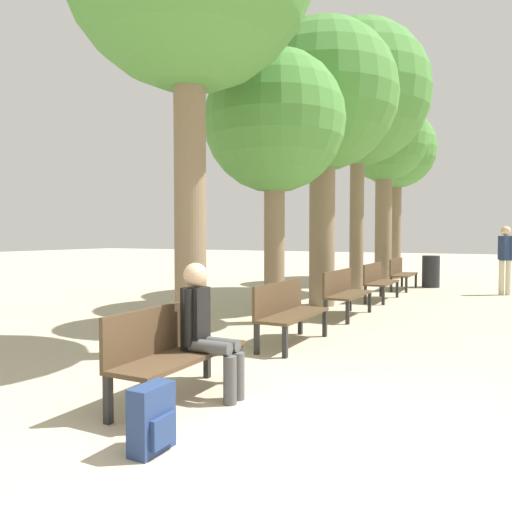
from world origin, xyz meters
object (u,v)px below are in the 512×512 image
Objects in this scene: bench_row_1 at (287,309)px; tree_row_1 at (275,124)px; tree_row_5 at (397,151)px; backpack at (152,419)px; pedestrian_near at (505,256)px; bench_row_4 at (401,272)px; bench_row_2 at (344,290)px; bench_row_0 at (173,346)px; person_seated at (206,326)px; tree_row_2 at (323,100)px; tree_row_3 at (358,95)px; trash_bin at (431,271)px; bench_row_3 at (378,279)px; tree_row_4 at (384,142)px.

tree_row_1 reaches higher than bench_row_1.
tree_row_5 is (-0.89, 11.46, 3.95)m from bench_row_1.
pedestrian_near is (2.06, 11.41, 0.77)m from backpack.
tree_row_5 is (-0.89, 3.57, 3.95)m from bench_row_4.
bench_row_2 and bench_row_4 have the same top height.
tree_row_1 is at bearing 102.24° from bench_row_0.
bench_row_4 is 1.23× the size of person_seated.
tree_row_2 is 8.70m from backpack.
tree_row_1 is 3.70× the size of person_seated.
tree_row_1 is (-0.89, -6.44, 2.92)m from bench_row_4.
tree_row_1 is (-0.89, -1.18, 2.92)m from bench_row_2.
tree_row_3 is 10.12m from person_seated.
tree_row_5 reaches higher than person_seated.
trash_bin is (1.55, 7.45, -2.96)m from tree_row_1.
tree_row_5 is at bearing 90.00° from tree_row_1.
bench_row_4 is (0.00, 10.52, 0.00)m from bench_row_0.
person_seated is at bearing -73.95° from tree_row_1.
person_seated is (1.12, -3.89, -2.75)m from tree_row_1.
bench_row_3 is at bearing -81.87° from tree_row_5.
tree_row_3 is 1.21× the size of tree_row_5.
tree_row_3 reaches higher than pedestrian_near.
tree_row_2 is at bearing -90.00° from tree_row_3.
bench_row_3 is 4.88m from tree_row_1.
bench_row_2 is 5.26m from bench_row_4.
pedestrian_near is (2.62, 7.79, 0.50)m from bench_row_1.
trash_bin is (0.67, 11.54, -0.04)m from bench_row_0.
trash_bin is at bearing 86.70° from bench_row_0.
bench_row_3 is at bearing -100.35° from trash_bin.
backpack is at bearing -83.76° from tree_row_4.
tree_row_4 reaches higher than tree_row_1.
person_seated reaches higher than bench_row_4.
tree_row_4 is at bearing 152.96° from pedestrian_near.
backpack is at bearing -87.24° from bench_row_4.
tree_row_1 is at bearing -101.77° from trash_bin.
person_seated is at bearing -103.12° from pedestrian_near.
bench_row_1 is 1.00× the size of bench_row_2.
bench_row_2 is 5.07m from person_seated.
backpack is at bearing -84.54° from tree_row_5.
bench_row_1 is 1.00× the size of bench_row_3.
tree_row_2 is at bearing -102.44° from bench_row_4.
tree_row_5 is at bearing 95.73° from bench_row_2.
bench_row_2 is 0.26× the size of tree_row_2.
backpack is 12.53m from trash_bin.
trash_bin is at bearing 89.50° from backpack.
tree_row_5 is 3.35× the size of pedestrian_near.
tree_row_2 is at bearing -107.14° from trash_bin.
bench_row_3 is (0.00, 7.89, 0.00)m from bench_row_0.
pedestrian_near is (3.50, -1.79, -3.46)m from tree_row_4.
bench_row_0 is 7.64m from tree_row_2.
tree_row_5 is (-0.89, 8.83, 3.95)m from bench_row_2.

